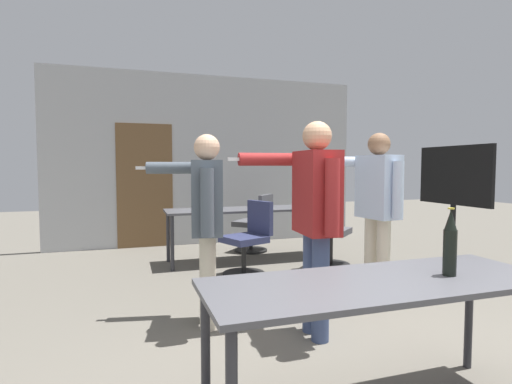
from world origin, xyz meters
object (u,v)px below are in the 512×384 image
(person_far_watching, at_px, (377,199))
(office_chair_mid_tucked, at_px, (329,234))
(person_right_polo, at_px, (206,212))
(beer_bottle, at_px, (450,244))
(person_left_plaid, at_px, (315,208))
(office_chair_side_rolled, at_px, (255,225))
(tv_screen, at_px, (454,200))
(drink_cup, at_px, (253,206))
(office_chair_near_pushed, at_px, (249,241))

(person_far_watching, distance_m, office_chair_mid_tucked, 1.37)
(person_right_polo, xyz_separation_m, beer_bottle, (1.04, -1.57, -0.04))
(person_left_plaid, bearing_deg, person_right_polo, 60.53)
(office_chair_side_rolled, bearing_deg, tv_screen, -102.71)
(person_left_plaid, xyz_separation_m, drink_cup, (0.31, 2.56, -0.22))
(tv_screen, xyz_separation_m, beer_bottle, (-1.86, -1.88, -0.04))
(person_far_watching, bearing_deg, office_chair_mid_tucked, -12.71)
(tv_screen, relative_size, office_chair_near_pushed, 1.74)
(person_left_plaid, height_order, office_chair_mid_tucked, person_left_plaid)
(office_chair_side_rolled, distance_m, beer_bottle, 4.27)
(office_chair_mid_tucked, xyz_separation_m, drink_cup, (-0.86, 0.64, 0.35))
(drink_cup, bearing_deg, person_right_polo, -117.45)
(office_chair_near_pushed, bearing_deg, office_chair_mid_tucked, -111.12)
(office_chair_mid_tucked, height_order, beer_bottle, beer_bottle)
(beer_bottle, bearing_deg, person_far_watching, 66.59)
(person_right_polo, distance_m, office_chair_mid_tucked, 2.46)
(office_chair_near_pushed, bearing_deg, tv_screen, -139.65)
(person_far_watching, bearing_deg, beer_bottle, 149.85)
(beer_bottle, bearing_deg, tv_screen, 45.32)
(tv_screen, height_order, office_chair_near_pushed, tv_screen)
(person_right_polo, bearing_deg, tv_screen, -72.83)
(person_right_polo, xyz_separation_m, office_chair_side_rolled, (1.29, 2.66, -0.54))
(tv_screen, height_order, drink_cup, tv_screen)
(office_chair_side_rolled, xyz_separation_m, drink_cup, (-0.22, -0.59, 0.37))
(person_far_watching, bearing_deg, office_chair_near_pushed, 32.28)
(person_left_plaid, distance_m, person_right_polo, 0.91)
(person_left_plaid, height_order, office_chair_near_pushed, person_left_plaid)
(drink_cup, bearing_deg, office_chair_side_rolled, 69.76)
(office_chair_side_rolled, distance_m, office_chair_mid_tucked, 1.38)
(office_chair_side_rolled, distance_m, drink_cup, 0.73)
(tv_screen, distance_m, person_far_watching, 1.11)
(person_left_plaid, xyz_separation_m, person_right_polo, (-0.76, 0.49, -0.05))
(office_chair_side_rolled, height_order, office_chair_near_pushed, same)
(office_chair_near_pushed, height_order, drink_cup, office_chair_near_pushed)
(person_right_polo, distance_m, office_chair_side_rolled, 3.01)
(drink_cup, bearing_deg, tv_screen, -43.98)
(beer_bottle, distance_m, drink_cup, 3.65)
(office_chair_near_pushed, xyz_separation_m, drink_cup, (0.27, 0.65, 0.37))
(person_right_polo, relative_size, office_chair_mid_tucked, 1.73)
(tv_screen, bearing_deg, office_chair_mid_tucked, -139.13)
(office_chair_near_pushed, distance_m, drink_cup, 0.80)
(person_left_plaid, xyz_separation_m, office_chair_mid_tucked, (1.17, 1.92, -0.58))
(drink_cup, bearing_deg, office_chair_mid_tucked, -36.82)
(office_chair_mid_tucked, bearing_deg, drink_cup, -169.42)
(person_left_plaid, distance_m, office_chair_side_rolled, 3.25)
(person_far_watching, height_order, office_chair_mid_tucked, person_far_watching)
(person_left_plaid, relative_size, person_far_watching, 1.00)
(person_far_watching, xyz_separation_m, office_chair_mid_tucked, (0.13, 1.24, -0.57))
(tv_screen, relative_size, person_left_plaid, 0.93)
(office_chair_near_pushed, bearing_deg, person_right_polo, 128.60)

